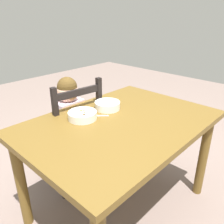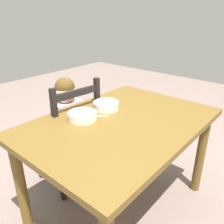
{
  "view_description": "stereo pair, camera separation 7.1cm",
  "coord_description": "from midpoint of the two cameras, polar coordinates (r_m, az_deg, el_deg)",
  "views": [
    {
      "loc": [
        -1.04,
        -0.91,
        1.42
      ],
      "look_at": [
        -0.02,
        0.06,
        0.8
      ],
      "focal_mm": 36.92,
      "sensor_mm": 36.0,
      "label": 1
    },
    {
      "loc": [
        -1.09,
        -0.85,
        1.42
      ],
      "look_at": [
        -0.02,
        0.06,
        0.8
      ],
      "focal_mm": 36.92,
      "sensor_mm": 36.0,
      "label": 2
    }
  ],
  "objects": [
    {
      "name": "spoon",
      "position": [
        1.6,
        -2.99,
        -0.91
      ],
      "size": [
        0.11,
        0.11,
        0.01
      ],
      "color": "silver",
      "rests_on": "dining_table"
    },
    {
      "name": "bowl_of_peas",
      "position": [
        1.7,
        0.03,
        1.71
      ],
      "size": [
        0.19,
        0.19,
        0.06
      ],
      "color": "white",
      "rests_on": "dining_table"
    },
    {
      "name": "bowl_of_carrots",
      "position": [
        1.55,
        -6.05,
        -0.77
      ],
      "size": [
        0.19,
        0.19,
        0.05
      ],
      "color": "white",
      "rests_on": "dining_table"
    },
    {
      "name": "child_figure",
      "position": [
        1.89,
        -8.95,
        -1.18
      ],
      "size": [
        0.32,
        0.31,
        0.96
      ],
      "color": "silver",
      "rests_on": "ground"
    },
    {
      "name": "dining_chair",
      "position": [
        1.97,
        -8.85,
        -5.81
      ],
      "size": [
        0.46,
        0.46,
        0.95
      ],
      "color": "black",
      "rests_on": "ground"
    },
    {
      "name": "dining_table",
      "position": [
        1.58,
        3.36,
        -5.6
      ],
      "size": [
        1.29,
        0.91,
        0.75
      ],
      "color": "brown",
      "rests_on": "ground"
    },
    {
      "name": "ground_plane",
      "position": [
        1.98,
        2.88,
        -22.07
      ],
      "size": [
        8.0,
        8.0,
        0.0
      ],
      "primitive_type": "plane",
      "color": "slate"
    }
  ]
}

